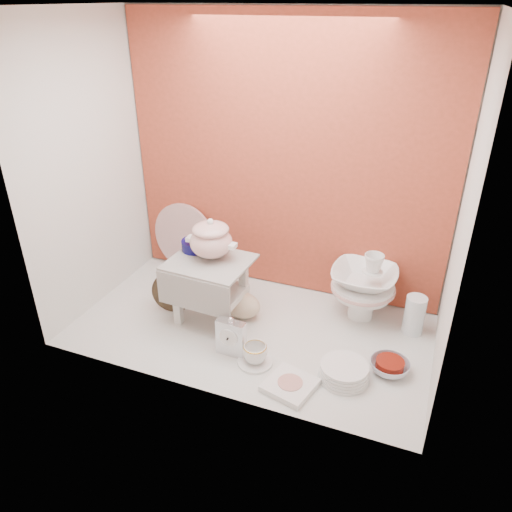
{
  "coord_description": "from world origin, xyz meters",
  "views": [
    {
      "loc": [
        0.79,
        -1.93,
        1.53
      ],
      "look_at": [
        0.02,
        0.02,
        0.42
      ],
      "focal_mm": 34.5,
      "sensor_mm": 36.0,
      "label": 1
    }
  ],
  "objects": [
    {
      "name": "gold_rim_teacup",
      "position": [
        0.12,
        -0.25,
        0.06
      ],
      "size": [
        0.13,
        0.13,
        0.09
      ],
      "primitive_type": "imported",
      "rotation": [
        0.0,
        0.0,
        -0.13
      ],
      "color": "white",
      "rests_on": "teacup_saucer"
    },
    {
      "name": "soup_tureen",
      "position": [
        -0.24,
        0.05,
        0.45
      ],
      "size": [
        0.34,
        0.34,
        0.22
      ],
      "primitive_type": null,
      "rotation": [
        0.0,
        0.0,
        -0.43
      ],
      "color": "white",
      "rests_on": "step_stool"
    },
    {
      "name": "plush_pig",
      "position": [
        -0.09,
        0.08,
        0.08
      ],
      "size": [
        0.31,
        0.26,
        0.16
      ],
      "primitive_type": "ellipsoid",
      "rotation": [
        0.0,
        0.0,
        0.31
      ],
      "color": "beige",
      "rests_on": "ground"
    },
    {
      "name": "niche_shell",
      "position": [
        0.0,
        0.18,
        0.93
      ],
      "size": [
        1.86,
        1.03,
        1.53
      ],
      "color": "#B3422C",
      "rests_on": "ground"
    },
    {
      "name": "lacquer_tray",
      "position": [
        -0.46,
        0.01,
        0.12
      ],
      "size": [
        0.24,
        0.12,
        0.23
      ],
      "primitive_type": null,
      "rotation": [
        0.0,
        0.0,
        0.31
      ],
      "color": "black",
      "rests_on": "ground"
    },
    {
      "name": "teacup_saucer",
      "position": [
        0.12,
        -0.25,
        0.01
      ],
      "size": [
        0.19,
        0.19,
        0.01
      ],
      "primitive_type": "cylinder",
      "rotation": [
        0.0,
        0.0,
        -0.17
      ],
      "color": "white",
      "rests_on": "ground"
    },
    {
      "name": "dinner_plate_stack",
      "position": [
        0.53,
        -0.19,
        0.04
      ],
      "size": [
        0.28,
        0.28,
        0.07
      ],
      "primitive_type": "cylinder",
      "rotation": [
        0.0,
        0.0,
        0.22
      ],
      "color": "white",
      "rests_on": "ground"
    },
    {
      "name": "ground",
      "position": [
        0.0,
        0.0,
        0.0
      ],
      "size": [
        1.8,
        1.8,
        0.0
      ],
      "primitive_type": "plane",
      "color": "silver",
      "rests_on": "ground"
    },
    {
      "name": "lattice_dish",
      "position": [
        0.33,
        -0.34,
        0.01
      ],
      "size": [
        0.25,
        0.25,
        0.03
      ],
      "primitive_type": "cube",
      "rotation": [
        0.0,
        0.0,
        -0.25
      ],
      "color": "white",
      "rests_on": "ground"
    },
    {
      "name": "mantel_clock",
      "position": [
        -0.01,
        -0.23,
        0.1
      ],
      "size": [
        0.14,
        0.05,
        0.21
      ],
      "primitive_type": "cube",
      "rotation": [
        0.0,
        0.0,
        -0.04
      ],
      "color": "silver",
      "rests_on": "ground"
    },
    {
      "name": "step_stool",
      "position": [
        -0.23,
        0.01,
        0.17
      ],
      "size": [
        0.42,
        0.37,
        0.35
      ],
      "primitive_type": null,
      "rotation": [
        0.0,
        0.0,
        -0.05
      ],
      "color": "silver",
      "rests_on": "ground"
    },
    {
      "name": "porcelain_tower",
      "position": [
        0.5,
        0.32,
        0.19
      ],
      "size": [
        0.43,
        0.43,
        0.39
      ],
      "primitive_type": null,
      "rotation": [
        0.0,
        0.0,
        0.35
      ],
      "color": "white",
      "rests_on": "ground"
    },
    {
      "name": "crystal_bowl",
      "position": [
        0.72,
        -0.08,
        0.03
      ],
      "size": [
        0.22,
        0.22,
        0.06
      ],
      "primitive_type": "imported",
      "rotation": [
        0.0,
        0.0,
        -0.26
      ],
      "color": "silver",
      "rests_on": "ground"
    },
    {
      "name": "clear_glass_vase",
      "position": [
        0.78,
        0.28,
        0.1
      ],
      "size": [
        0.13,
        0.13,
        0.21
      ],
      "primitive_type": "cylinder",
      "rotation": [
        0.0,
        0.0,
        -0.27
      ],
      "color": "silver",
      "rests_on": "ground"
    },
    {
      "name": "cobalt_bowl",
      "position": [
        -0.35,
        0.1,
        0.37
      ],
      "size": [
        0.19,
        0.19,
        0.05
      ],
      "primitive_type": "cylinder",
      "rotation": [
        0.0,
        0.0,
        0.34
      ],
      "color": "#0A0947",
      "rests_on": "step_stool"
    },
    {
      "name": "blue_white_vase",
      "position": [
        -0.5,
        0.37,
        0.13
      ],
      "size": [
        0.32,
        0.32,
        0.26
      ],
      "primitive_type": "imported",
      "rotation": [
        0.0,
        0.0,
        -0.41
      ],
      "color": "white",
      "rests_on": "ground"
    },
    {
      "name": "floral_platter",
      "position": [
        -0.63,
        0.45,
        0.22
      ],
      "size": [
        0.43,
        0.09,
        0.43
      ],
      "primitive_type": null,
      "rotation": [
        0.0,
        0.0,
        -0.09
      ],
      "color": "silver",
      "rests_on": "ground"
    }
  ]
}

